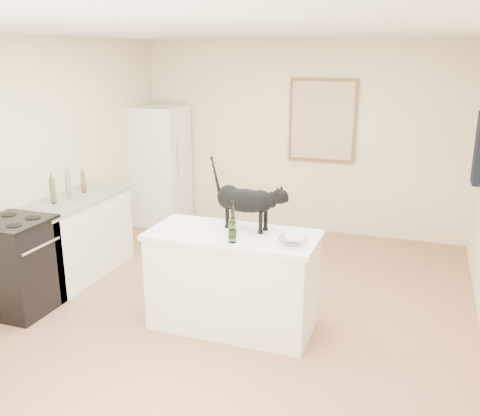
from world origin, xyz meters
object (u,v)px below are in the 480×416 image
Objects in this scene: wine_bottle at (232,225)px; glass_bowl at (293,241)px; stove at (18,267)px; fridge at (161,166)px; black_cat at (245,204)px.

wine_bottle is 1.31× the size of glass_bowl.
stove is 2.22m from wine_bottle.
fridge reaches higher than wine_bottle.
glass_bowl is (0.50, -0.25, -0.20)m from black_cat.
wine_bottle is (0.01, -0.36, -0.08)m from black_cat.
glass_bowl reaches higher than stove.
wine_bottle reaches higher than stove.
black_cat is at bearing 91.97° from wine_bottle.
black_cat reaches higher than wine_bottle.
fridge is (0.00, 2.95, 0.40)m from stove.
glass_bowl is at bearing -17.27° from black_cat.
black_cat is (2.11, -2.40, 0.28)m from fridge.
wine_bottle is (2.13, -2.77, 0.20)m from fridge.
fridge reaches higher than glass_bowl.
glass_bowl is at bearing 6.45° from stove.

